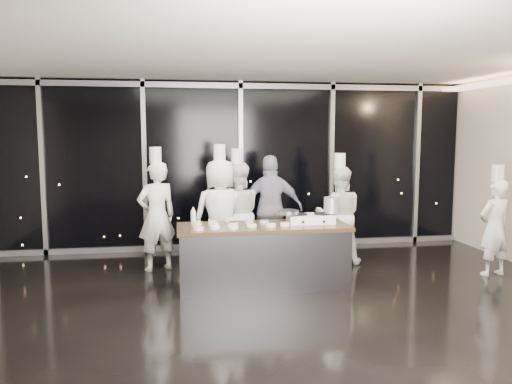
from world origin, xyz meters
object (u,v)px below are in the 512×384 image
frying_pan (288,212)px  chef_side (495,226)px  chef_left (220,214)px  demo_counter (263,255)px  chef_center (237,214)px  stove (310,218)px  guest (271,209)px  chef_far_left (157,215)px  chef_right (339,215)px  stock_pot (332,205)px

frying_pan → chef_side: bearing=1.6°
chef_left → demo_counter: bearing=104.0°
demo_counter → frying_pan: frying_pan is taller
demo_counter → chef_left: 1.22m
chef_left → chef_center: (0.30, 0.21, -0.04)m
stove → guest: guest is taller
stove → chef_center: bearing=133.1°
stove → frying_pan: 0.36m
chef_left → chef_side: bearing=152.2°
frying_pan → chef_side: (3.27, -0.09, -0.29)m
guest → chef_center: bearing=14.5°
chef_far_left → chef_center: chef_far_left is taller
chef_far_left → chef_left: bearing=149.2°
stove → guest: 1.31m
demo_counter → chef_left: (-0.53, 1.00, 0.46)m
chef_right → stock_pot: bearing=77.7°
guest → chef_right: (1.13, -0.24, -0.09)m
chef_left → chef_side: size_ratio=1.18×
stock_pot → chef_side: (2.61, -0.09, -0.38)m
demo_counter → stove: (0.72, 0.07, 0.51)m
chef_left → chef_center: chef_left is taller
chef_right → chef_side: (2.15, -1.11, -0.06)m
demo_counter → chef_right: 1.89m
frying_pan → guest: guest is taller
chef_left → chef_center: bearing=-159.0°
demo_counter → chef_side: 3.66m
guest → demo_counter: bearing=77.5°
demo_counter → chef_center: (-0.23, 1.21, 0.42)m
chef_center → guest: 0.62m
stock_pot → chef_side: 2.64m
guest → chef_side: size_ratio=1.06×
chef_far_left → chef_center: 1.32m
stock_pot → chef_far_left: 2.81m
chef_side → frying_pan: bearing=-12.7°
chef_left → stove: bearing=129.4°
stock_pot → chef_center: bearing=138.0°
stove → chef_far_left: (-2.27, 1.05, -0.06)m
chef_side → demo_counter: bearing=-11.4°
demo_counter → guest: size_ratio=1.33×
stove → chef_left: bearing=146.8°
demo_counter → stock_pot: 1.26m
chef_far_left → chef_center: bearing=160.1°
chef_far_left → chef_side: size_ratio=1.15×
chef_side → stove: bearing=-12.9°
demo_counter → chef_side: (3.65, -0.02, 0.33)m
stock_pot → demo_counter: bearing=-176.3°
chef_far_left → guest: bearing=162.6°
stock_pot → guest: guest is taller
demo_counter → frying_pan: 0.72m
chef_far_left → chef_side: (5.19, -1.15, -0.12)m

